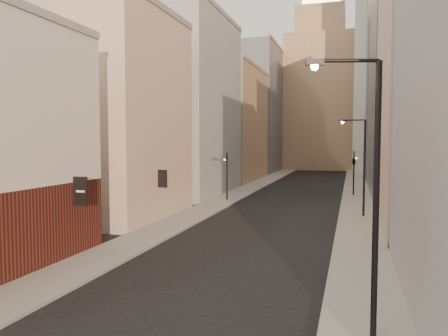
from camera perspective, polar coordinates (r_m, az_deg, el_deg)
sidewalk_left at (r=61.71m, az=4.67°, el=-2.04°), size 3.00×140.00×0.15m
sidewalk_right at (r=60.44m, az=16.84°, el=-2.31°), size 3.00×140.00×0.15m
left_bldg_beige at (r=35.98m, az=-13.65°, el=6.43°), size 8.00×12.00×16.00m
left_bldg_grey at (r=50.58m, az=-4.49°, el=7.96°), size 8.00×16.00×20.00m
left_bldg_tan at (r=67.60m, az=0.99°, el=5.62°), size 8.00×18.00×17.00m
left_bldg_wingrid at (r=87.19m, az=4.52°, el=7.47°), size 8.00×20.00×24.00m
right_bldg_beige at (r=35.84m, az=26.38°, el=9.37°), size 8.00×16.00×20.00m
right_bldg_wingrid at (r=55.87m, az=22.87°, el=10.37°), size 8.00×20.00×26.00m
highrise at (r=86.22m, az=25.05°, el=16.37°), size 21.00×23.00×51.20m
clock_tower at (r=98.04m, az=12.42°, el=10.28°), size 14.00×14.00×44.90m
white_tower at (r=84.14m, az=19.40°, el=11.94°), size 8.00×8.00×41.50m
streetlamp_near at (r=13.80m, az=18.42°, el=-1.88°), size 2.20×0.77×8.60m
streetlamp_mid at (r=36.34m, az=17.56°, el=0.78°), size 2.06×0.25×7.84m
traffic_light_left at (r=44.27m, az=0.39°, el=0.38°), size 0.60×0.54×5.00m
traffic_light_right at (r=49.76m, az=16.61°, el=0.81°), size 0.66×0.66×5.00m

